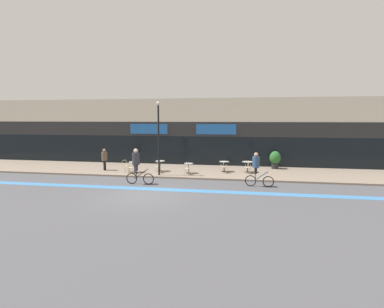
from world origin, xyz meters
name	(u,v)px	position (x,y,z in m)	size (l,w,h in m)	color
ground_plane	(143,195)	(0.00, 0.00, 0.00)	(120.00, 120.00, 0.00)	#4C4C51
sidewalk_slab	(175,171)	(0.00, 7.25, 0.06)	(40.00, 5.50, 0.12)	gray
storefront_facade	(186,132)	(0.00, 11.97, 2.82)	(40.00, 4.06, 5.67)	beige
bike_lane_stripe	(152,189)	(0.00, 1.46, 0.00)	(36.00, 0.70, 0.01)	#3D7AB7
bistro_table_0	(134,165)	(-2.65, 5.71, 0.68)	(0.76, 0.76, 0.77)	black
bistro_table_1	(160,164)	(-0.91, 6.48, 0.67)	(0.70, 0.70, 0.78)	black
bistro_table_2	(189,166)	(1.31, 6.04, 0.63)	(0.65, 0.65, 0.72)	black
bistro_table_3	(224,164)	(3.76, 7.13, 0.66)	(0.72, 0.72, 0.75)	black
bistro_table_4	(248,165)	(5.46, 7.17, 0.68)	(0.79, 0.79, 0.78)	black
cafe_chair_0_near	(131,167)	(-2.65, 5.08, 0.64)	(0.40, 0.57, 0.90)	beige
cafe_chair_0_side	(126,165)	(-3.27, 5.70, 0.64)	(0.58, 0.41, 0.90)	beige
cafe_chair_1_near	(158,166)	(-0.91, 5.86, 0.64)	(0.43, 0.59, 0.90)	beige
cafe_chair_2_near	(187,167)	(1.29, 5.42, 0.64)	(0.45, 0.60, 0.90)	beige
cafe_chair_3_near	(224,166)	(3.77, 6.51, 0.64)	(0.42, 0.58, 0.90)	beige
cafe_chair_4_near	(248,167)	(5.47, 6.55, 0.64)	(0.45, 0.60, 0.90)	beige
planter_pot	(275,159)	(7.58, 9.14, 0.88)	(0.85, 0.85, 1.37)	#232326
lamp_post	(159,133)	(-0.58, 5.02, 3.03)	(0.26, 0.26, 5.02)	black
cyclist_0	(257,167)	(5.94, 3.14, 1.17)	(1.68, 0.53, 2.03)	black
cyclist_1	(137,163)	(-1.25, 2.54, 1.29)	(1.75, 0.49, 2.19)	black
pedestrian_near_end	(104,158)	(-5.16, 6.19, 1.08)	(0.47, 0.47, 1.62)	black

